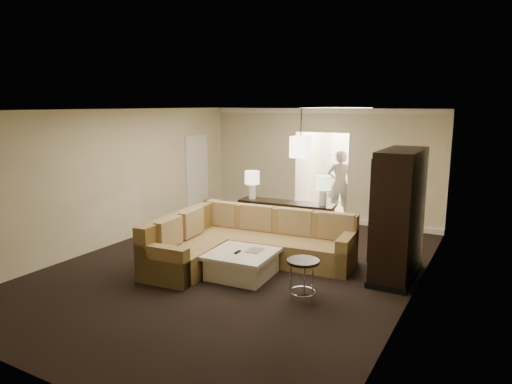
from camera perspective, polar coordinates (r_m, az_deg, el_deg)
The scene contains 19 objects.
ground at distance 8.40m, azimuth -2.14°, elevation -9.22°, with size 8.00×8.00×0.00m, color black.
wall_back at distance 11.59m, azimuth 8.13°, elevation 3.42°, with size 6.00×0.04×2.80m, color beige.
wall_front at distance 5.16m, azimuth -26.16°, elevation -7.08°, with size 6.00×0.04×2.80m, color beige.
wall_left at distance 9.90m, azimuth -17.22°, elevation 1.76°, with size 0.04×8.00×2.80m, color beige.
wall_right at distance 6.99m, azimuth 19.33°, elevation -2.04°, with size 0.04×8.00×2.80m, color beige.
ceiling at distance 7.89m, azimuth -2.29°, elevation 10.24°, with size 6.00×8.00×0.02m, color white.
crown_molding at distance 11.45m, azimuth 8.22°, elevation 10.00°, with size 6.00×0.10×0.12m, color white.
baseboard at distance 11.79m, azimuth 7.87°, elevation -3.08°, with size 6.00×0.10×0.12m, color white.
side_door at distance 12.02m, azimuth -7.38°, elevation 2.02°, with size 0.05×0.90×2.10m, color white.
foyer at distance 12.86m, azimuth 10.28°, elevation 3.64°, with size 1.44×2.02×2.80m.
sectional_sofa at distance 8.49m, azimuth -1.65°, elevation -6.31°, with size 3.26×2.71×0.95m.
coffee_table at distance 7.87m, azimuth -1.76°, elevation -8.94°, with size 1.14×1.14×0.45m.
console_table at distance 9.95m, azimuth 3.79°, elevation -3.10°, with size 2.14×0.65×0.82m.
armoire at distance 7.97m, azimuth 17.35°, elevation -3.03°, with size 0.65×1.51×2.17m.
drink_table at distance 6.96m, azimuth 5.88°, elevation -9.79°, with size 0.49×0.49×0.61m.
table_lamp_left at distance 10.11m, azimuth -0.49°, elevation 1.46°, with size 0.33×0.33×0.62m.
table_lamp_right at distance 9.55m, azimuth 8.42°, elevation 0.78°, with size 0.33×0.33×0.62m.
pendant_light at distance 10.33m, azimuth 5.60°, elevation 5.65°, with size 0.38×0.38×1.09m.
person at distance 11.80m, azimuth 10.44°, elevation 1.41°, with size 0.71×0.47×1.96m, color beige.
Camera 1 is at (4.11, -6.74, 2.90)m, focal length 32.00 mm.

